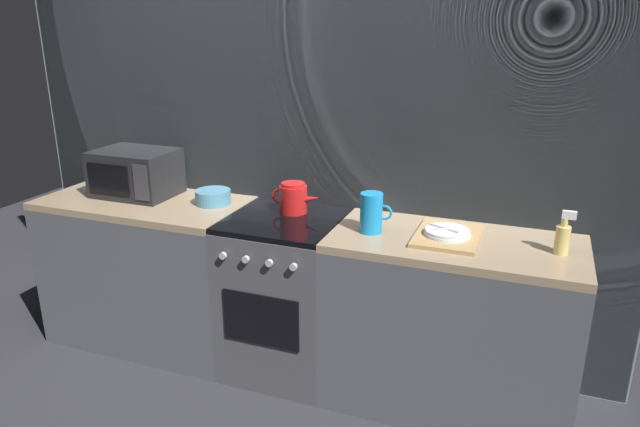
# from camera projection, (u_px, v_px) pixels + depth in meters

# --- Properties ---
(ground_plane) EXTENTS (8.00, 8.00, 0.00)m
(ground_plane) POSITION_uv_depth(u_px,v_px,m) (287.00, 365.00, 3.36)
(ground_plane) COLOR #2D2D33
(back_wall) EXTENTS (3.60, 0.05, 2.40)m
(back_wall) POSITION_uv_depth(u_px,v_px,m) (306.00, 150.00, 3.26)
(back_wall) COLOR gray
(back_wall) RESTS_ON ground_plane
(counter_left) EXTENTS (1.20, 0.60, 0.90)m
(counter_left) POSITION_uv_depth(u_px,v_px,m) (150.00, 271.00, 3.52)
(counter_left) COLOR #515459
(counter_left) RESTS_ON ground_plane
(stove_unit) EXTENTS (0.60, 0.63, 0.90)m
(stove_unit) POSITION_uv_depth(u_px,v_px,m) (285.00, 295.00, 3.21)
(stove_unit) COLOR #4C4C51
(stove_unit) RESTS_ON ground_plane
(counter_right) EXTENTS (1.20, 0.60, 0.90)m
(counter_right) POSITION_uv_depth(u_px,v_px,m) (449.00, 324.00, 2.91)
(counter_right) COLOR #515459
(counter_right) RESTS_ON ground_plane
(microwave) EXTENTS (0.46, 0.35, 0.27)m
(microwave) POSITION_uv_depth(u_px,v_px,m) (136.00, 173.00, 3.43)
(microwave) COLOR black
(microwave) RESTS_ON counter_left
(kettle) EXTENTS (0.28, 0.15, 0.17)m
(kettle) POSITION_uv_depth(u_px,v_px,m) (293.00, 198.00, 3.14)
(kettle) COLOR red
(kettle) RESTS_ON stove_unit
(mixing_bowl) EXTENTS (0.20, 0.20, 0.08)m
(mixing_bowl) POSITION_uv_depth(u_px,v_px,m) (213.00, 197.00, 3.29)
(mixing_bowl) COLOR teal
(mixing_bowl) RESTS_ON counter_left
(pitcher) EXTENTS (0.16, 0.11, 0.20)m
(pitcher) POSITION_uv_depth(u_px,v_px,m) (372.00, 213.00, 2.84)
(pitcher) COLOR #198CD8
(pitcher) RESTS_ON counter_right
(dish_pile) EXTENTS (0.30, 0.40, 0.06)m
(dish_pile) POSITION_uv_depth(u_px,v_px,m) (448.00, 234.00, 2.79)
(dish_pile) COLOR tan
(dish_pile) RESTS_ON counter_right
(spray_bottle) EXTENTS (0.08, 0.06, 0.20)m
(spray_bottle) POSITION_uv_depth(u_px,v_px,m) (563.00, 237.00, 2.59)
(spray_bottle) COLOR #E5CC72
(spray_bottle) RESTS_ON counter_right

